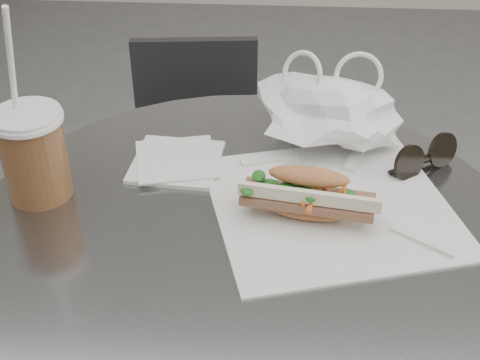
# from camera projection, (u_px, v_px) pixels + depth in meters

# --- Properties ---
(chair_far) EXTENTS (0.37, 0.39, 0.70)m
(chair_far) POSITION_uv_depth(u_px,v_px,m) (199.00, 210.00, 1.62)
(chair_far) COLOR #2F2E31
(chair_far) RESTS_ON ground
(sandwich_paper) EXTENTS (0.39, 0.38, 0.00)m
(sandwich_paper) POSITION_uv_depth(u_px,v_px,m) (331.00, 206.00, 0.94)
(sandwich_paper) COLOR white
(sandwich_paper) RESTS_ON cafe_table
(banh_mi) EXTENTS (0.23, 0.12, 0.07)m
(banh_mi) POSITION_uv_depth(u_px,v_px,m) (308.00, 195.00, 0.90)
(banh_mi) COLOR #B77745
(banh_mi) RESTS_ON sandwich_paper
(iced_coffee) EXTENTS (0.10, 0.10, 0.29)m
(iced_coffee) POSITION_uv_depth(u_px,v_px,m) (34.00, 153.00, 0.92)
(iced_coffee) COLOR brown
(iced_coffee) RESTS_ON cafe_table
(sunglasses) EXTENTS (0.11, 0.09, 0.05)m
(sunglasses) POSITION_uv_depth(u_px,v_px,m) (424.00, 158.00, 1.00)
(sunglasses) COLOR black
(sunglasses) RESTS_ON cafe_table
(plastic_bag) EXTENTS (0.26, 0.23, 0.11)m
(plastic_bag) POSITION_uv_depth(u_px,v_px,m) (328.00, 114.00, 1.04)
(plastic_bag) COLOR white
(plastic_bag) RESTS_ON cafe_table
(napkin_stack) EXTENTS (0.14, 0.14, 0.01)m
(napkin_stack) POSITION_uv_depth(u_px,v_px,m) (176.00, 161.00, 1.02)
(napkin_stack) COLOR white
(napkin_stack) RESTS_ON cafe_table
(drink_can) EXTENTS (0.06, 0.06, 0.11)m
(drink_can) POSITION_uv_depth(u_px,v_px,m) (37.00, 138.00, 0.98)
(drink_can) COLOR #579558
(drink_can) RESTS_ON cafe_table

